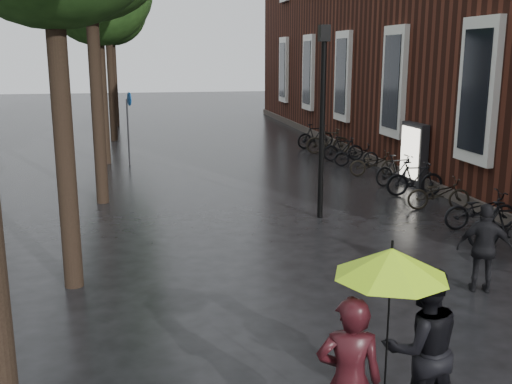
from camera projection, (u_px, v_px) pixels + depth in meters
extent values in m
cube|color=silver|center=(479.00, 91.00, 14.82)|extent=(0.25, 1.60, 3.60)
cube|color=black|center=(476.00, 91.00, 14.80)|extent=(0.10, 1.20, 3.00)
cube|color=silver|center=(395.00, 82.00, 19.59)|extent=(0.25, 1.60, 3.60)
cube|color=black|center=(392.00, 82.00, 19.57)|extent=(0.10, 1.20, 3.00)
cube|color=silver|center=(344.00, 76.00, 24.37)|extent=(0.25, 1.60, 3.60)
cube|color=black|center=(341.00, 76.00, 24.35)|extent=(0.10, 1.20, 3.00)
cube|color=silver|center=(309.00, 73.00, 29.14)|extent=(0.25, 1.60, 3.60)
cube|color=black|center=(307.00, 73.00, 29.12)|extent=(0.10, 1.20, 3.00)
cube|color=silver|center=(284.00, 70.00, 33.92)|extent=(0.25, 1.60, 3.60)
cube|color=black|center=(283.00, 70.00, 33.90)|extent=(0.10, 1.20, 3.00)
cube|color=#3F3833|center=(353.00, 149.00, 24.09)|extent=(0.40, 33.00, 0.30)
cylinder|color=black|center=(65.00, 157.00, 9.82)|extent=(0.32, 0.32, 4.51)
cylinder|color=black|center=(98.00, 110.00, 15.53)|extent=(0.32, 0.32, 4.95)
cylinder|color=black|center=(103.00, 103.00, 21.30)|extent=(0.32, 0.32, 4.40)
cylinder|color=black|center=(112.00, 88.00, 27.01)|extent=(0.32, 0.32, 4.79)
cylinder|color=black|center=(115.00, 84.00, 32.75)|extent=(0.32, 0.32, 4.57)
imported|color=black|center=(349.00, 382.00, 5.67)|extent=(0.72, 0.56, 1.74)
imported|color=black|center=(422.00, 348.00, 6.29)|extent=(0.89, 0.70, 1.79)
cylinder|color=black|center=(388.00, 332.00, 5.82)|extent=(0.02, 0.02, 1.42)
cone|color=#B2F619|center=(391.00, 262.00, 5.66)|extent=(1.12, 1.12, 0.28)
cylinder|color=black|center=(392.00, 244.00, 5.62)|extent=(0.02, 0.02, 0.08)
imported|color=black|center=(485.00, 248.00, 9.93)|extent=(0.96, 0.68, 1.52)
imported|color=black|center=(510.00, 226.00, 12.12)|extent=(1.76, 0.78, 1.02)
imported|color=black|center=(480.00, 210.00, 13.57)|extent=(1.74, 0.74, 0.89)
imported|color=black|center=(439.00, 194.00, 15.27)|extent=(1.68, 0.83, 0.84)
imported|color=black|center=(415.00, 179.00, 16.76)|extent=(1.67, 0.59, 0.99)
imported|color=black|center=(399.00, 170.00, 18.07)|extent=(1.65, 0.71, 0.96)
imported|color=black|center=(373.00, 164.00, 19.49)|extent=(1.63, 0.77, 0.82)
imported|color=black|center=(356.00, 155.00, 21.17)|extent=(1.63, 0.89, 0.81)
imported|color=black|center=(343.00, 149.00, 22.26)|extent=(1.56, 0.63, 0.91)
imported|color=black|center=(328.00, 141.00, 23.78)|extent=(1.80, 0.75, 1.05)
imported|color=black|center=(316.00, 136.00, 25.18)|extent=(1.79, 0.88, 1.04)
cube|color=black|center=(414.00, 154.00, 18.15)|extent=(0.26, 1.24, 1.88)
cube|color=white|center=(410.00, 152.00, 18.11)|extent=(0.04, 1.04, 1.54)
cylinder|color=black|center=(322.00, 131.00, 14.16)|extent=(0.13, 0.13, 4.26)
cube|color=black|center=(324.00, 33.00, 13.66)|extent=(0.23, 0.23, 0.37)
sphere|color=#FFE5B2|center=(324.00, 33.00, 13.66)|extent=(0.19, 0.19, 0.19)
cylinder|color=#262628|center=(128.00, 132.00, 21.21)|extent=(0.06, 0.06, 2.36)
cylinder|color=#0D448F|center=(129.00, 99.00, 20.97)|extent=(0.03, 0.47, 0.47)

